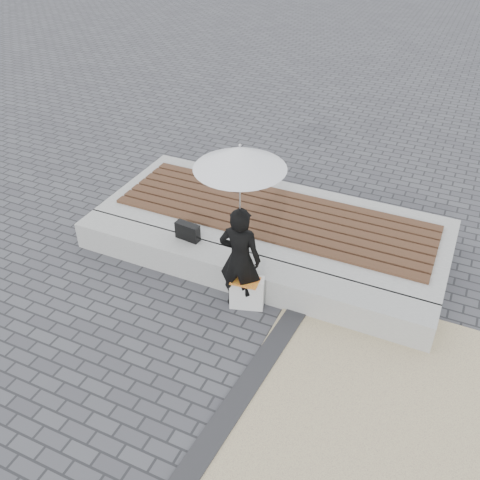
% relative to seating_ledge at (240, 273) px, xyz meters
% --- Properties ---
extents(ground, '(80.00, 80.00, 0.00)m').
position_rel_seating_ledge_xyz_m(ground, '(0.00, -1.60, -0.20)').
color(ground, '#46464A').
rests_on(ground, ground).
extents(edging_band, '(0.61, 5.20, 0.04)m').
position_rel_seating_ledge_xyz_m(edging_band, '(0.75, -2.10, -0.18)').
color(edging_band, '#29292C').
rests_on(edging_band, ground).
extents(seating_ledge, '(5.00, 0.45, 0.40)m').
position_rel_seating_ledge_xyz_m(seating_ledge, '(0.00, 0.00, 0.00)').
color(seating_ledge, '#ADADA8').
rests_on(seating_ledge, ground).
extents(timber_platform, '(5.00, 2.00, 0.40)m').
position_rel_seating_ledge_xyz_m(timber_platform, '(0.00, 1.20, 0.00)').
color(timber_platform, '#AEADA9').
rests_on(timber_platform, ground).
extents(timber_decking, '(4.60, 1.40, 0.04)m').
position_rel_seating_ledge_xyz_m(timber_decking, '(0.00, 1.20, 0.22)').
color(timber_decking, '#4F2B1E').
rests_on(timber_decking, timber_platform).
extents(woman, '(0.56, 0.40, 1.44)m').
position_rel_seating_ledge_xyz_m(woman, '(0.16, -0.35, 0.52)').
color(woman, black).
rests_on(woman, ground).
extents(parasol, '(1.02, 1.02, 1.30)m').
position_rel_seating_ledge_xyz_m(parasol, '(0.16, -0.35, 1.87)').
color(parasol, '#B8B8BD').
rests_on(parasol, ground).
extents(handbag, '(0.36, 0.16, 0.24)m').
position_rel_seating_ledge_xyz_m(handbag, '(-0.85, 0.15, 0.32)').
color(handbag, black).
rests_on(handbag, seating_ledge).
extents(canvas_tote, '(0.46, 0.29, 0.44)m').
position_rel_seating_ledge_xyz_m(canvas_tote, '(0.26, -0.35, 0.02)').
color(canvas_tote, white).
rests_on(canvas_tote, ground).
extents(magazine, '(0.36, 0.28, 0.01)m').
position_rel_seating_ledge_xyz_m(magazine, '(0.26, -0.40, 0.25)').
color(magazine, red).
rests_on(magazine, canvas_tote).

